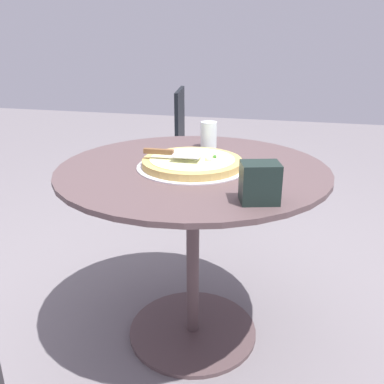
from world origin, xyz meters
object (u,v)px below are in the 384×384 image
Objects in this scene: patio_table at (193,213)px; pizza_server at (172,153)px; napkin_dispenser at (260,183)px; pizza_on_tray at (192,163)px; drinking_cup at (208,135)px; patio_chair_far at (197,144)px.

pizza_server reaches higher than patio_table.
napkin_dispenser reaches higher than patio_table.
pizza_on_tray is 0.30m from drinking_cup.
pizza_on_tray is (0.01, -0.00, 0.21)m from patio_table.
drinking_cup is at bearing -179.14° from pizza_on_tray.
napkin_dispenser is (0.29, 0.27, 0.25)m from patio_table.
napkin_dispenser reaches higher than pizza_on_tray.
pizza_on_tray is 0.08m from pizza_server.
patio_chair_far is (-1.32, -0.29, -0.06)m from patio_table.
patio_chair_far is (-1.33, -0.29, -0.27)m from pizza_on_tray.
pizza_on_tray is at bearing 114.00° from pizza_server.
patio_chair_far is at bearing -170.65° from pizza_server.
patio_table is at bearing 116.12° from napkin_dispenser.
pizza_on_tray is at bearing 0.86° from drinking_cup.
drinking_cup is at bearing 15.49° from patio_chair_far.
pizza_server reaches higher than pizza_on_tray.
patio_table is at bearing 12.47° from patio_chair_far.
napkin_dispenser is 0.14× the size of patio_chair_far.
napkin_dispenser reaches higher than pizza_server.
patio_table is at bearing 120.38° from pizza_server.
napkin_dispenser is at bearing 43.38° from pizza_on_tray.
patio_chair_far reaches higher than patio_table.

